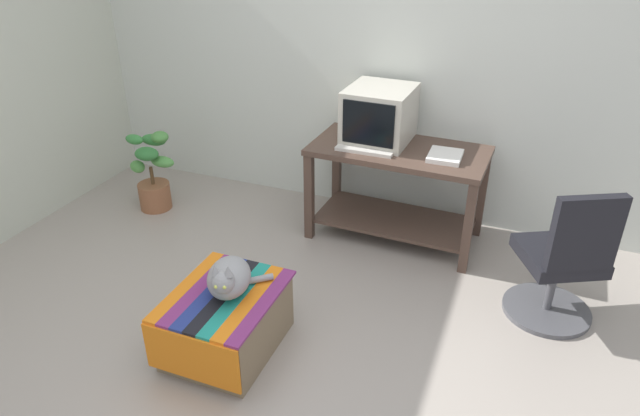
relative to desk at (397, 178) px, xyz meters
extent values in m
plane|color=#9E9389|center=(-0.30, -1.60, -0.48)|extent=(14.00, 14.00, 0.00)
cube|color=silver|center=(-0.30, 0.45, 0.82)|extent=(8.00, 0.10, 2.60)
cube|color=#4C382D|center=(-0.58, -0.25, -0.14)|extent=(0.06, 0.06, 0.66)
cube|color=#4C382D|center=(0.56, -0.28, -0.14)|extent=(0.06, 0.06, 0.66)
cube|color=#4C382D|center=(0.58, 0.25, -0.14)|extent=(0.06, 0.06, 0.66)
cube|color=#4C382D|center=(-0.56, 0.28, -0.14)|extent=(0.06, 0.06, 0.66)
cube|color=#4C382D|center=(0.00, 0.00, -0.34)|extent=(1.14, 0.56, 0.02)
cube|color=#4C382D|center=(0.00, 0.00, 0.21)|extent=(1.24, 0.65, 0.04)
cube|color=#BCB7A8|center=(-0.18, 0.10, 0.24)|extent=(0.32, 0.34, 0.02)
cube|color=#BCB7A8|center=(-0.18, 0.10, 0.42)|extent=(0.46, 0.49, 0.38)
cube|color=black|center=(-0.19, -0.15, 0.43)|extent=(0.36, 0.02, 0.30)
cube|color=beige|center=(-0.20, -0.13, 0.24)|extent=(0.40, 0.15, 0.02)
cube|color=white|center=(0.33, -0.06, 0.24)|extent=(0.22, 0.26, 0.03)
cube|color=#7A664C|center=(-0.54, -1.52, -0.30)|extent=(0.52, 0.63, 0.35)
cube|color=orange|center=(-0.54, -1.87, -0.27)|extent=(0.55, 0.01, 0.28)
cube|color=orange|center=(-0.78, -1.52, -0.12)|extent=(0.08, 0.68, 0.02)
cube|color=#7A2D6B|center=(-0.70, -1.52, -0.12)|extent=(0.08, 0.68, 0.02)
cube|color=navy|center=(-0.62, -1.52, -0.12)|extent=(0.08, 0.68, 0.02)
cube|color=black|center=(-0.54, -1.52, -0.12)|extent=(0.08, 0.68, 0.02)
cube|color=#1E897A|center=(-0.47, -1.52, -0.12)|extent=(0.08, 0.68, 0.02)
cube|color=orange|center=(-0.39, -1.52, -0.12)|extent=(0.08, 0.68, 0.02)
cube|color=#7A2D6B|center=(-0.31, -1.52, -0.12)|extent=(0.08, 0.68, 0.02)
ellipsoid|color=gray|center=(-0.52, -1.49, -0.02)|extent=(0.30, 0.36, 0.19)
sphere|color=gray|center=(-0.49, -1.61, 0.04)|extent=(0.13, 0.13, 0.13)
cylinder|color=gray|center=(-0.45, -1.39, -0.09)|extent=(0.21, 0.19, 0.04)
cone|color=gray|center=(-0.52, -1.61, 0.11)|extent=(0.05, 0.05, 0.06)
cone|color=gray|center=(-0.45, -1.60, 0.11)|extent=(0.05, 0.05, 0.06)
sphere|color=#C6D151|center=(-0.49, -1.66, 0.05)|extent=(0.02, 0.02, 0.02)
sphere|color=#C6D151|center=(-0.45, -1.65, 0.05)|extent=(0.02, 0.02, 0.02)
cylinder|color=brown|center=(-1.92, -0.29, -0.37)|extent=(0.25, 0.25, 0.22)
cylinder|color=brown|center=(-1.92, -0.29, -0.19)|extent=(0.03, 0.03, 0.15)
ellipsoid|color=#4C8E42|center=(-1.79, -0.30, -0.04)|extent=(0.20, 0.11, 0.08)
ellipsoid|color=#4C8E42|center=(-1.88, -0.17, 0.10)|extent=(0.14, 0.14, 0.09)
ellipsoid|color=#38843D|center=(-1.97, -0.15, 0.06)|extent=(0.22, 0.12, 0.09)
ellipsoid|color=#38843D|center=(-2.05, -0.28, 0.10)|extent=(0.16, 0.08, 0.08)
ellipsoid|color=#4C8E42|center=(-1.99, -0.36, -0.09)|extent=(0.12, 0.09, 0.10)
ellipsoid|color=#2D7033|center=(-1.88, -0.36, 0.03)|extent=(0.19, 0.15, 0.10)
cylinder|color=#4C4C51|center=(1.11, -0.54, -0.46)|extent=(0.52, 0.52, 0.03)
cylinder|color=#4C4C51|center=(1.11, -0.54, -0.28)|extent=(0.05, 0.05, 0.34)
cube|color=black|center=(1.11, -0.54, -0.07)|extent=(0.57, 0.57, 0.08)
cube|color=black|center=(1.20, -0.71, 0.19)|extent=(0.36, 0.23, 0.44)
cylinder|color=black|center=(0.31, -0.03, 0.23)|extent=(0.13, 0.06, 0.01)
camera|label=1|loc=(0.84, -3.63, 1.75)|focal=32.04mm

